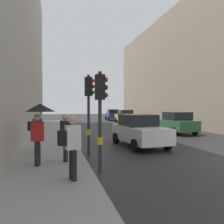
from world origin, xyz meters
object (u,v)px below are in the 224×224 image
(traffic_light_near_right, at_px, (89,100))
(car_yellow_taxi, at_px, (125,116))
(traffic_light_near_left, at_px, (101,103))
(car_blue_van, at_px, (113,115))
(pedestrian_with_umbrella, at_px, (39,117))
(car_green_estate, at_px, (176,123))
(pedestrian_with_grey_backpack, at_px, (36,130))
(car_white_compact, at_px, (139,130))
(pedestrian_with_black_backpack, at_px, (71,144))
(pedestrian_in_dark_coat, at_px, (66,135))

(traffic_light_near_right, relative_size, car_yellow_taxi, 0.85)
(traffic_light_near_left, relative_size, car_blue_van, 0.78)
(pedestrian_with_umbrella, bearing_deg, car_blue_van, 70.50)
(traffic_light_near_right, bearing_deg, car_blue_van, 73.24)
(car_yellow_taxi, height_order, pedestrian_with_umbrella, pedestrian_with_umbrella)
(traffic_light_near_left, height_order, car_blue_van, traffic_light_near_left)
(car_yellow_taxi, height_order, car_green_estate, same)
(car_blue_van, bearing_deg, pedestrian_with_grey_backpack, -111.72)
(pedestrian_with_grey_backpack, bearing_deg, car_white_compact, 12.51)
(traffic_light_near_left, distance_m, car_green_estate, 12.29)
(pedestrian_with_black_backpack, height_order, pedestrian_in_dark_coat, same)
(pedestrian_with_grey_backpack, bearing_deg, pedestrian_in_dark_coat, -59.37)
(car_blue_van, distance_m, pedestrian_with_umbrella, 29.13)
(car_yellow_taxi, bearing_deg, pedestrian_in_dark_coat, -113.20)
(car_white_compact, distance_m, car_green_estate, 7.01)
(pedestrian_with_grey_backpack, xyz_separation_m, pedestrian_in_dark_coat, (1.18, -1.99, -0.03))
(pedestrian_with_grey_backpack, bearing_deg, car_yellow_taxi, 61.74)
(traffic_light_near_right, xyz_separation_m, pedestrian_in_dark_coat, (-1.10, -1.46, -1.35))
(car_green_estate, bearing_deg, pedestrian_with_grey_backpack, -149.83)
(traffic_light_near_left, height_order, car_green_estate, traffic_light_near_left)
(traffic_light_near_right, height_order, pedestrian_with_black_backpack, traffic_light_near_right)
(traffic_light_near_left, xyz_separation_m, car_blue_van, (7.71, 28.19, -1.44))
(traffic_light_near_right, distance_m, pedestrian_in_dark_coat, 2.28)
(car_green_estate, bearing_deg, traffic_light_near_left, -131.55)
(traffic_light_near_left, height_order, traffic_light_near_right, traffic_light_near_right)
(car_yellow_taxi, xyz_separation_m, pedestrian_with_black_backpack, (-8.79, -22.85, 0.29))
(car_blue_van, distance_m, car_green_estate, 19.07)
(pedestrian_with_grey_backpack, bearing_deg, pedestrian_with_umbrella, -83.24)
(car_green_estate, distance_m, pedestrian_with_grey_backpack, 12.00)
(car_blue_van, relative_size, car_green_estate, 1.02)
(car_white_compact, height_order, pedestrian_with_umbrella, pedestrian_with_umbrella)
(traffic_light_near_right, height_order, car_yellow_taxi, traffic_light_near_right)
(car_white_compact, distance_m, pedestrian_with_grey_backpack, 5.45)
(traffic_light_near_right, distance_m, pedestrian_with_umbrella, 2.78)
(car_blue_van, bearing_deg, car_yellow_taxi, -89.74)
(car_white_compact, xyz_separation_m, pedestrian_in_dark_coat, (-4.14, -3.17, 0.25))
(traffic_light_near_left, bearing_deg, car_white_compact, 54.67)
(car_yellow_taxi, bearing_deg, traffic_light_near_left, -109.60)
(traffic_light_near_right, relative_size, car_green_estate, 0.85)
(pedestrian_with_black_backpack, distance_m, pedestrian_with_grey_backpack, 4.38)
(car_yellow_taxi, bearing_deg, car_blue_van, 90.26)
(traffic_light_near_right, relative_size, car_blue_van, 0.84)
(car_blue_van, height_order, pedestrian_with_umbrella, pedestrian_with_umbrella)
(pedestrian_with_grey_backpack, bearing_deg, car_blue_van, 68.28)
(car_white_compact, bearing_deg, pedestrian_with_umbrella, -144.99)
(car_white_compact, relative_size, car_blue_van, 1.00)
(car_white_compact, distance_m, pedestrian_in_dark_coat, 5.22)
(traffic_light_near_left, xyz_separation_m, pedestrian_in_dark_coat, (-1.10, 1.11, -1.19))
(pedestrian_with_black_backpack, bearing_deg, pedestrian_with_grey_backpack, 106.30)
(pedestrian_with_umbrella, relative_size, pedestrian_in_dark_coat, 1.21)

